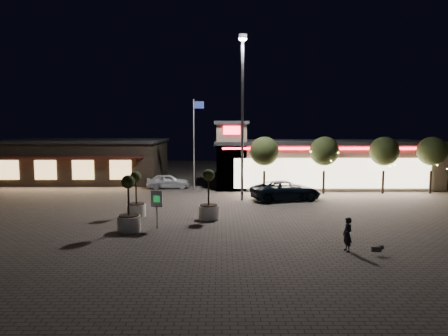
{
  "coord_description": "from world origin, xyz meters",
  "views": [
    {
      "loc": [
        0.45,
        -22.11,
        5.5
      ],
      "look_at": [
        0.61,
        6.0,
        2.67
      ],
      "focal_mm": 32.0,
      "sensor_mm": 36.0,
      "label": 1
    }
  ],
  "objects_px": {
    "pedestrian": "(347,234)",
    "planter_left": "(136,202)",
    "pickup_truck": "(286,190)",
    "valet_sign": "(157,202)",
    "white_sedan": "(168,181)",
    "planter_mid": "(129,214)"
  },
  "relations": [
    {
      "from": "planter_mid",
      "to": "valet_sign",
      "type": "distance_m",
      "value": 1.6
    },
    {
      "from": "white_sedan",
      "to": "planter_mid",
      "type": "xyz_separation_m",
      "value": [
        -0.04,
        -15.15,
        0.27
      ]
    },
    {
      "from": "planter_mid",
      "to": "valet_sign",
      "type": "bearing_deg",
      "value": 20.28
    },
    {
      "from": "pickup_truck",
      "to": "pedestrian",
      "type": "height_order",
      "value": "pedestrian"
    },
    {
      "from": "pickup_truck",
      "to": "pedestrian",
      "type": "relative_size",
      "value": 3.5
    },
    {
      "from": "pedestrian",
      "to": "valet_sign",
      "type": "bearing_deg",
      "value": -126.21
    },
    {
      "from": "white_sedan",
      "to": "valet_sign",
      "type": "relative_size",
      "value": 1.85
    },
    {
      "from": "white_sedan",
      "to": "pedestrian",
      "type": "xyz_separation_m",
      "value": [
        10.53,
        -18.76,
        0.11
      ]
    },
    {
      "from": "pickup_truck",
      "to": "planter_mid",
      "type": "xyz_separation_m",
      "value": [
        -9.88,
        -9.1,
        0.18
      ]
    },
    {
      "from": "pedestrian",
      "to": "valet_sign",
      "type": "xyz_separation_m",
      "value": [
        -9.16,
        4.13,
        0.7
      ]
    },
    {
      "from": "pedestrian",
      "to": "planter_left",
      "type": "bearing_deg",
      "value": -135.07
    },
    {
      "from": "white_sedan",
      "to": "pedestrian",
      "type": "distance_m",
      "value": 21.51
    },
    {
      "from": "pickup_truck",
      "to": "valet_sign",
      "type": "relative_size",
      "value": 2.57
    },
    {
      "from": "planter_left",
      "to": "valet_sign",
      "type": "height_order",
      "value": "planter_left"
    },
    {
      "from": "white_sedan",
      "to": "pedestrian",
      "type": "height_order",
      "value": "pedestrian"
    },
    {
      "from": "white_sedan",
      "to": "valet_sign",
      "type": "distance_m",
      "value": 14.71
    },
    {
      "from": "pedestrian",
      "to": "planter_mid",
      "type": "xyz_separation_m",
      "value": [
        -10.58,
        3.61,
        0.16
      ]
    },
    {
      "from": "pickup_truck",
      "to": "valet_sign",
      "type": "bearing_deg",
      "value": 121.16
    },
    {
      "from": "pickup_truck",
      "to": "white_sedan",
      "type": "height_order",
      "value": "pickup_truck"
    },
    {
      "from": "planter_left",
      "to": "pedestrian",
      "type": "bearing_deg",
      "value": -33.13
    },
    {
      "from": "planter_left",
      "to": "valet_sign",
      "type": "relative_size",
      "value": 1.36
    },
    {
      "from": "pickup_truck",
      "to": "pedestrian",
      "type": "bearing_deg",
      "value": 168.91
    }
  ]
}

